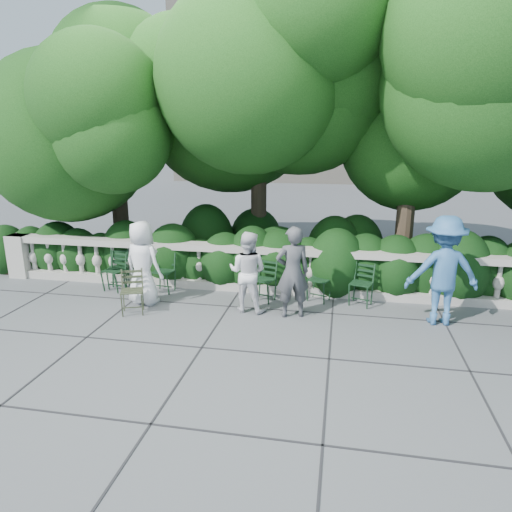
% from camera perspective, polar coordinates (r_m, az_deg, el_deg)
% --- Properties ---
extents(ground, '(90.00, 90.00, 0.00)m').
position_cam_1_polar(ground, '(8.19, -1.32, -8.59)').
color(ground, '#4C4F54').
rests_on(ground, ground).
extents(balustrade, '(12.00, 0.44, 1.00)m').
position_cam_1_polar(balustrade, '(9.68, 0.88, -1.71)').
color(balustrade, '#9E998E').
rests_on(balustrade, ground).
extents(shrub_hedge, '(15.00, 2.60, 1.70)m').
position_cam_1_polar(shrub_hedge, '(10.95, 1.95, -2.34)').
color(shrub_hedge, black).
rests_on(shrub_hedge, ground).
extents(tree_canopy, '(15.04, 6.52, 6.78)m').
position_cam_1_polar(tree_canopy, '(10.57, 6.21, 18.71)').
color(tree_canopy, '#3F3023').
rests_on(tree_canopy, ground).
extents(chair_a, '(0.53, 0.56, 0.84)m').
position_cam_1_polar(chair_a, '(10.24, -17.65, -4.34)').
color(chair_a, black).
rests_on(chair_a, ground).
extents(chair_b, '(0.52, 0.55, 0.84)m').
position_cam_1_polar(chair_b, '(10.38, -16.93, -4.02)').
color(chair_b, black).
rests_on(chair_b, ground).
extents(chair_c, '(0.49, 0.52, 0.84)m').
position_cam_1_polar(chair_c, '(9.89, -11.76, -4.63)').
color(chair_c, black).
rests_on(chair_c, ground).
extents(chair_d, '(0.56, 0.59, 0.84)m').
position_cam_1_polar(chair_d, '(9.18, 0.56, -5.88)').
color(chair_d, black).
rests_on(chair_d, ground).
extents(chair_e, '(0.58, 0.60, 0.84)m').
position_cam_1_polar(chair_e, '(9.26, 7.44, -5.82)').
color(chair_e, black).
rests_on(chair_e, ground).
extents(chair_f, '(0.57, 0.59, 0.84)m').
position_cam_1_polar(chair_f, '(9.18, 12.60, -6.27)').
color(chair_f, black).
rests_on(chair_f, ground).
extents(chair_weathered, '(0.58, 0.61, 0.84)m').
position_cam_1_polar(chair_weathered, '(8.85, -15.12, -7.27)').
color(chair_weathered, black).
rests_on(chair_weathered, ground).
extents(person_businessman, '(0.93, 0.74, 1.67)m').
position_cam_1_polar(person_businessman, '(9.17, -13.99, -0.87)').
color(person_businessman, white).
rests_on(person_businessman, ground).
extents(person_woman_grey, '(0.72, 0.58, 1.70)m').
position_cam_1_polar(person_woman_grey, '(8.30, 4.59, -2.03)').
color(person_woman_grey, '#45464A').
rests_on(person_woman_grey, ground).
extents(person_casual_man, '(0.83, 0.69, 1.54)m').
position_cam_1_polar(person_casual_man, '(8.57, -1.06, -1.98)').
color(person_casual_man, white).
rests_on(person_casual_man, ground).
extents(person_older_blue, '(1.32, 0.85, 1.94)m').
position_cam_1_polar(person_older_blue, '(8.59, 22.36, -1.71)').
color(person_older_blue, '#326297').
rests_on(person_older_blue, ground).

